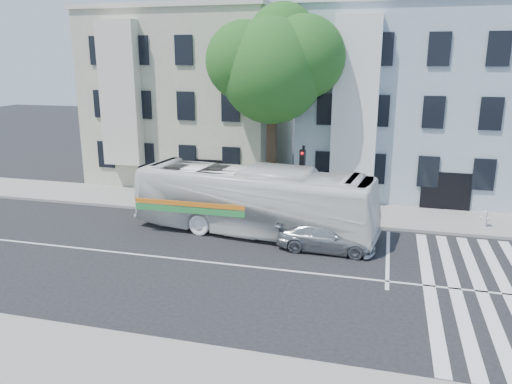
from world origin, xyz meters
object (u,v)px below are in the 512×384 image
(traffic_signal, at_px, (303,174))
(fire_hydrant, at_px, (485,218))
(bus, at_px, (253,200))
(sedan, at_px, (326,237))

(traffic_signal, bearing_deg, fire_hydrant, 17.74)
(traffic_signal, xyz_separation_m, fire_hydrant, (8.86, 1.25, -2.00))
(bus, distance_m, traffic_signal, 3.09)
(traffic_signal, distance_m, fire_hydrant, 9.17)
(fire_hydrant, bearing_deg, traffic_signal, -171.99)
(sedan, height_order, fire_hydrant, sedan)
(bus, distance_m, sedan, 4.03)
(bus, bearing_deg, fire_hydrant, -65.31)
(bus, distance_m, fire_hydrant, 11.41)
(bus, relative_size, fire_hydrant, 14.37)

